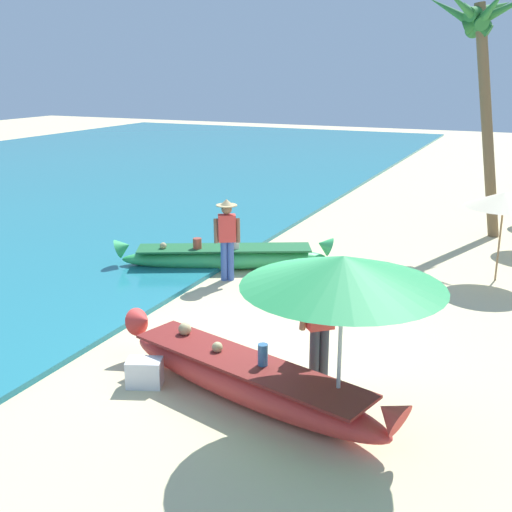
{
  "coord_description": "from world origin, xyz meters",
  "views": [
    {
      "loc": [
        3.48,
        -8.32,
        4.33
      ],
      "look_at": [
        -1.29,
        2.2,
        0.9
      ],
      "focal_mm": 44.44,
      "sensor_mm": 36.0,
      "label": 1
    }
  ],
  "objects_px": {
    "person_vendor_hatted": "(227,234)",
    "cooler_box": "(145,373)",
    "boat_red_foreground": "(247,380)",
    "palm_tree_tall_inland": "(481,40)",
    "person_tourist_customer": "(320,322)",
    "patio_umbrella_large": "(343,272)",
    "boat_green_midground": "(224,257)"
  },
  "relations": [
    {
      "from": "person_vendor_hatted",
      "to": "boat_red_foreground",
      "type": "bearing_deg",
      "value": -60.21
    },
    {
      "from": "patio_umbrella_large",
      "to": "boat_red_foreground",
      "type": "bearing_deg",
      "value": 172.67
    },
    {
      "from": "patio_umbrella_large",
      "to": "cooler_box",
      "type": "height_order",
      "value": "patio_umbrella_large"
    },
    {
      "from": "patio_umbrella_large",
      "to": "person_tourist_customer",
      "type": "bearing_deg",
      "value": 121.23
    },
    {
      "from": "person_vendor_hatted",
      "to": "boat_green_midground",
      "type": "bearing_deg",
      "value": 121.81
    },
    {
      "from": "person_tourist_customer",
      "to": "boat_red_foreground",
      "type": "bearing_deg",
      "value": -134.34
    },
    {
      "from": "person_tourist_customer",
      "to": "patio_umbrella_large",
      "type": "height_order",
      "value": "patio_umbrella_large"
    },
    {
      "from": "palm_tree_tall_inland",
      "to": "boat_red_foreground",
      "type": "bearing_deg",
      "value": -98.07
    },
    {
      "from": "palm_tree_tall_inland",
      "to": "cooler_box",
      "type": "distance_m",
      "value": 12.27
    },
    {
      "from": "person_tourist_customer",
      "to": "patio_umbrella_large",
      "type": "relative_size",
      "value": 0.72
    },
    {
      "from": "person_tourist_customer",
      "to": "palm_tree_tall_inland",
      "type": "height_order",
      "value": "palm_tree_tall_inland"
    },
    {
      "from": "boat_red_foreground",
      "to": "person_vendor_hatted",
      "type": "distance_m",
      "value": 5.18
    },
    {
      "from": "boat_green_midground",
      "to": "person_tourist_customer",
      "type": "relative_size",
      "value": 2.63
    },
    {
      "from": "boat_green_midground",
      "to": "palm_tree_tall_inland",
      "type": "xyz_separation_m",
      "value": [
        4.49,
        5.52,
        4.73
      ]
    },
    {
      "from": "person_vendor_hatted",
      "to": "cooler_box",
      "type": "height_order",
      "value": "person_vendor_hatted"
    },
    {
      "from": "person_vendor_hatted",
      "to": "cooler_box",
      "type": "xyz_separation_m",
      "value": [
        1.05,
        -4.67,
        -0.82
      ]
    },
    {
      "from": "palm_tree_tall_inland",
      "to": "cooler_box",
      "type": "bearing_deg",
      "value": -105.45
    },
    {
      "from": "boat_red_foreground",
      "to": "person_vendor_hatted",
      "type": "bearing_deg",
      "value": 119.79
    },
    {
      "from": "boat_red_foreground",
      "to": "cooler_box",
      "type": "xyz_separation_m",
      "value": [
        -1.5,
        -0.22,
        -0.11
      ]
    },
    {
      "from": "patio_umbrella_large",
      "to": "boat_green_midground",
      "type": "bearing_deg",
      "value": 128.96
    },
    {
      "from": "boat_green_midground",
      "to": "cooler_box",
      "type": "height_order",
      "value": "boat_green_midground"
    },
    {
      "from": "boat_green_midground",
      "to": "cooler_box",
      "type": "xyz_separation_m",
      "value": [
        1.48,
        -5.36,
        -0.08
      ]
    },
    {
      "from": "boat_red_foreground",
      "to": "patio_umbrella_large",
      "type": "relative_size",
      "value": 1.9
    },
    {
      "from": "boat_red_foreground",
      "to": "person_tourist_customer",
      "type": "xyz_separation_m",
      "value": [
        0.75,
        0.77,
        0.67
      ]
    },
    {
      "from": "boat_red_foreground",
      "to": "boat_green_midground",
      "type": "distance_m",
      "value": 5.95
    },
    {
      "from": "person_tourist_customer",
      "to": "patio_umbrella_large",
      "type": "bearing_deg",
      "value": -58.77
    },
    {
      "from": "boat_red_foreground",
      "to": "person_tourist_customer",
      "type": "distance_m",
      "value": 1.27
    },
    {
      "from": "boat_green_midground",
      "to": "person_tourist_customer",
      "type": "height_order",
      "value": "person_tourist_customer"
    },
    {
      "from": "person_vendor_hatted",
      "to": "patio_umbrella_large",
      "type": "height_order",
      "value": "patio_umbrella_large"
    },
    {
      "from": "person_vendor_hatted",
      "to": "person_tourist_customer",
      "type": "height_order",
      "value": "person_vendor_hatted"
    },
    {
      "from": "cooler_box",
      "to": "boat_red_foreground",
      "type": "bearing_deg",
      "value": -12.87
    },
    {
      "from": "boat_green_midground",
      "to": "cooler_box",
      "type": "distance_m",
      "value": 5.56
    }
  ]
}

